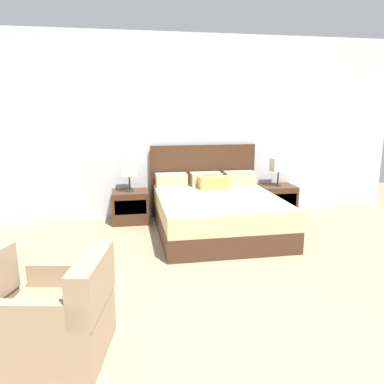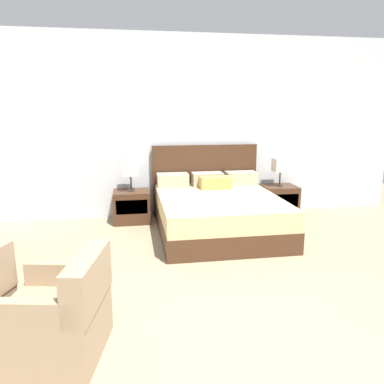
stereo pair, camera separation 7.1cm
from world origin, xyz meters
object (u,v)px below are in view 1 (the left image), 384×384
Objects in this scene: table_lamp_left at (129,169)px; table_lamp_right at (279,165)px; nightstand_left at (130,207)px; bed at (216,211)px; armchair_companion at (63,319)px; nightstand_right at (277,200)px.

table_lamp_left is 2.42m from table_lamp_right.
bed is at bearing -29.18° from nightstand_left.
table_lamp_right is at bearing 0.00° from table_lamp_left.
armchair_companion is (-0.53, -3.19, 0.04)m from nightstand_left.
nightstand_right is at bearing 29.21° from bed.
armchair_companion reaches higher than nightstand_right.
bed reaches higher than armchair_companion.
table_lamp_left and table_lamp_right have the same top height.
nightstand_right is 0.69× the size of armchair_companion.
bed is at bearing -29.23° from table_lamp_left.
nightstand_left is 3.24m from armchair_companion.
nightstand_left is 2.49m from table_lamp_right.
table_lamp_right is at bearing 90.00° from nightstand_right.
nightstand_right is (1.21, 0.68, -0.06)m from bed.
bed is 1.48m from table_lamp_left.
nightstand_right is at bearing -90.00° from table_lamp_right.
nightstand_right is 2.49m from table_lamp_left.
table_lamp_left is at bearing 150.77° from bed.
table_lamp_right is 4.38m from armchair_companion.
table_lamp_left is (0.00, 0.00, 0.59)m from nightstand_left.
table_lamp_right reaches higher than nightstand_right.
nightstand_right is 4.35m from armchair_companion.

